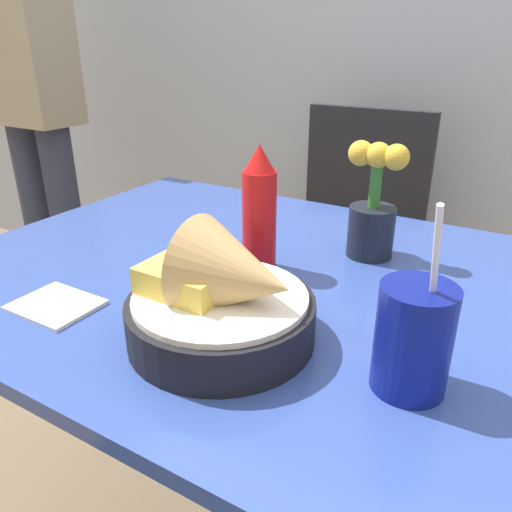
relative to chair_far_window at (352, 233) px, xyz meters
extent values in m
cube|color=#334C9E|center=(0.11, -0.77, 0.19)|extent=(1.09, 0.82, 0.02)
cylinder|color=black|center=(-0.38, -0.41, -0.18)|extent=(0.05, 0.05, 0.73)
cylinder|color=black|center=(-0.18, -0.28, -0.32)|extent=(0.03, 0.03, 0.45)
cylinder|color=black|center=(0.18, -0.28, -0.32)|extent=(0.03, 0.03, 0.45)
cylinder|color=black|center=(-0.18, 0.08, -0.32)|extent=(0.03, 0.03, 0.45)
cylinder|color=black|center=(0.18, 0.08, -0.32)|extent=(0.03, 0.03, 0.45)
cube|color=black|center=(0.00, -0.10, -0.09)|extent=(0.40, 0.40, 0.02)
cube|color=black|center=(0.00, 0.09, 0.15)|extent=(0.40, 0.03, 0.46)
cylinder|color=black|center=(0.17, -0.97, 0.23)|extent=(0.25, 0.25, 0.06)
cylinder|color=white|center=(0.17, -0.97, 0.27)|extent=(0.23, 0.23, 0.01)
cone|color=tan|center=(0.20, -0.97, 0.30)|extent=(0.14, 0.14, 0.14)
cube|color=#E5C14C|center=(0.12, -0.98, 0.28)|extent=(0.11, 0.09, 0.04)
cylinder|color=red|center=(0.10, -0.75, 0.29)|extent=(0.06, 0.06, 0.17)
cone|color=red|center=(0.10, -0.75, 0.40)|extent=(0.05, 0.05, 0.04)
cylinder|color=navy|center=(0.41, -0.94, 0.27)|extent=(0.09, 0.09, 0.13)
cylinder|color=black|center=(0.41, -0.94, 0.26)|extent=(0.08, 0.08, 0.11)
cylinder|color=white|center=(0.42, -0.94, 0.32)|extent=(0.01, 0.08, 0.22)
cylinder|color=black|center=(0.24, -0.60, 0.25)|extent=(0.08, 0.08, 0.09)
cylinder|color=#33722D|center=(0.24, -0.60, 0.34)|extent=(0.02, 0.02, 0.08)
sphere|color=gold|center=(0.24, -0.60, 0.39)|extent=(0.04, 0.04, 0.04)
sphere|color=gold|center=(0.21, -0.60, 0.39)|extent=(0.04, 0.04, 0.04)
sphere|color=gold|center=(0.27, -0.60, 0.39)|extent=(0.04, 0.04, 0.04)
cube|color=white|center=(-0.09, -1.03, 0.21)|extent=(0.12, 0.10, 0.01)
cylinder|color=#2D3347|center=(-1.12, -0.32, -0.12)|extent=(0.11, 0.11, 0.85)
cylinder|color=#2D3347|center=(-0.96, -0.32, -0.12)|extent=(0.11, 0.11, 0.85)
cube|color=gray|center=(-1.04, -0.32, 0.66)|extent=(0.32, 0.18, 0.71)
camera|label=1|loc=(0.50, -1.43, 0.57)|focal=35.00mm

